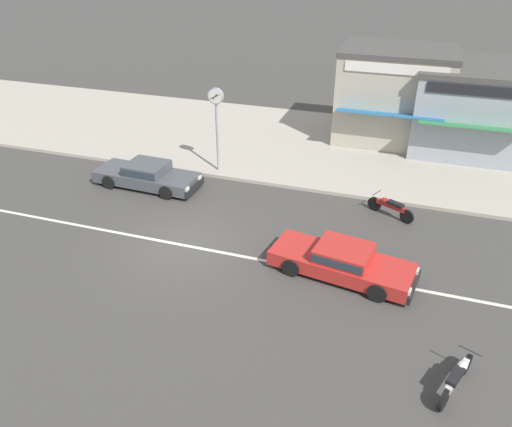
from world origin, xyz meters
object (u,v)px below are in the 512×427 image
motorcycle_1 (457,377)px  shopfront_mid_block (394,95)px  shopfront_corner_warung (469,106)px  sedan_dark_grey_1 (147,175)px  street_clock (216,110)px  sedan_red_2 (343,261)px  motorcycle_0 (390,207)px

motorcycle_1 → shopfront_mid_block: size_ratio=0.34×
motorcycle_1 → shopfront_corner_warung: bearing=88.1°
sedan_dark_grey_1 → street_clock: size_ratio=1.23×
shopfront_mid_block → sedan_red_2: bearing=-91.6°
motorcycle_1 → shopfront_corner_warung: 16.35m
street_clock → shopfront_mid_block: bearing=42.9°
motorcycle_0 → motorcycle_1: bearing=-74.3°
sedan_dark_grey_1 → shopfront_mid_block: bearing=42.7°
sedan_dark_grey_1 → motorcycle_0: bearing=3.3°
sedan_dark_grey_1 → motorcycle_1: (12.47, -7.50, -0.11)m
sedan_red_2 → street_clock: size_ratio=1.28×
sedan_dark_grey_1 → motorcycle_0: sedan_dark_grey_1 is taller
sedan_dark_grey_1 → shopfront_corner_warung: (13.02, 8.74, 1.66)m
street_clock → shopfront_mid_block: 9.57m
sedan_red_2 → street_clock: bearing=138.3°
sedan_dark_grey_1 → motorcycle_1: bearing=-31.0°
sedan_dark_grey_1 → motorcycle_0: size_ratio=2.54×
sedan_dark_grey_1 → sedan_red_2: size_ratio=0.96×
motorcycle_0 → street_clock: 8.34m
motorcycle_0 → shopfront_corner_warung: size_ratio=0.30×
shopfront_corner_warung → shopfront_mid_block: size_ratio=1.11×
sedan_red_2 → shopfront_mid_block: shopfront_mid_block is taller
motorcycle_0 → motorcycle_1: (2.27, -8.08, -0.00)m
shopfront_corner_warung → motorcycle_1: bearing=-91.9°
sedan_red_2 → motorcycle_1: bearing=-47.9°
sedan_red_2 → motorcycle_0: sedan_red_2 is taller
motorcycle_0 → motorcycle_1: 8.40m
street_clock → shopfront_corner_warung: 12.48m
motorcycle_0 → shopfront_mid_block: shopfront_mid_block is taller
sedan_red_2 → motorcycle_1: (3.40, -3.76, -0.11)m
sedan_dark_grey_1 → motorcycle_0: 10.21m
shopfront_mid_block → street_clock: bearing=-137.1°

